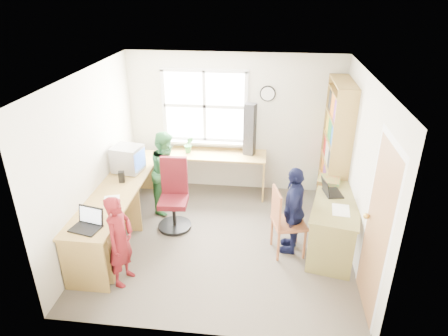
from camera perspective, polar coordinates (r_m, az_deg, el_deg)
name	(u,v)px	position (r m, az deg, el deg)	size (l,w,h in m)	color
room	(223,162)	(5.37, -0.07, 0.91)	(3.64, 3.44, 2.44)	#4E473D
l_desk	(125,219)	(5.70, -13.91, -7.04)	(2.38, 2.95, 0.75)	#B69049
right_desk	(336,215)	(5.66, 15.68, -6.43)	(0.86, 1.40, 0.75)	olive
bookshelf	(335,151)	(6.51, 15.59, 2.41)	(0.30, 1.02, 2.10)	#B69049
swivel_chair	(174,198)	(6.04, -7.14, -4.31)	(0.54, 0.54, 1.09)	black
wooden_chair	(284,219)	(5.45, 8.56, -7.28)	(0.51, 0.51, 0.97)	#A55C37
crt_monitor	(128,159)	(6.26, -13.58, 1.28)	(0.47, 0.43, 0.41)	#A7A7AC
laptop_left	(88,223)	(5.08, -18.88, -7.45)	(0.39, 0.35, 0.23)	black
laptop_right	(330,191)	(5.70, 14.88, -3.13)	(0.31, 0.35, 0.21)	black
speaker_a	(122,177)	(6.00, -14.42, -1.23)	(0.10, 0.10, 0.16)	black
speaker_b	(136,162)	(6.42, -12.40, 0.91)	(0.12, 0.12, 0.19)	black
cd_tower	(250,130)	(6.64, 3.71, 5.51)	(0.21, 0.20, 0.88)	black
game_box	(329,180)	(6.02, 14.74, -1.71)	(0.37, 0.37, 0.06)	red
paper_a	(112,201)	(5.58, -15.76, -4.51)	(0.29, 0.34, 0.00)	white
paper_b	(341,210)	(5.37, 16.36, -5.80)	(0.25, 0.33, 0.00)	white
potted_plant	(189,145)	(6.81, -5.06, 3.33)	(0.16, 0.13, 0.29)	#317A3B
person_red	(120,241)	(5.03, -14.62, -10.06)	(0.44, 0.29, 1.19)	maroon
person_green	(167,171)	(6.42, -8.15, -0.48)	(0.65, 0.50, 1.33)	#33803F
person_navy	(294,210)	(5.48, 9.90, -5.95)	(0.74, 0.31, 1.26)	#121638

